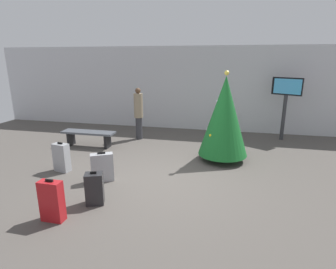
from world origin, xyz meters
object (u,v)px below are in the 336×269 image
holiday_tree (224,116)px  suitcase_0 (52,201)px  waiting_bench (89,135)px  traveller_0 (139,112)px  suitcase_2 (62,158)px  suitcase_3 (95,189)px  suitcase_1 (102,167)px  flight_info_kiosk (286,96)px

holiday_tree → suitcase_0: holiday_tree is taller
waiting_bench → holiday_tree: bearing=-4.3°
traveller_0 → suitcase_2: bearing=-107.1°
suitcase_0 → suitcase_3: 0.79m
suitcase_1 → waiting_bench: bearing=124.6°
suitcase_3 → flight_info_kiosk: bearing=51.7°
flight_info_kiosk → suitcase_1: (-4.45, -4.30, -1.14)m
holiday_tree → waiting_bench: size_ratio=1.42×
suitcase_0 → suitcase_1: bearing=85.5°
suitcase_1 → holiday_tree: bearing=36.6°
traveller_0 → suitcase_1: traveller_0 is taller
suitcase_1 → traveller_0: bearing=94.5°
flight_info_kiosk → suitcase_1: size_ratio=3.06×
waiting_bench → suitcase_0: 4.06m
flight_info_kiosk → waiting_bench: size_ratio=1.25×
waiting_bench → suitcase_1: (1.52, -2.20, -0.05)m
holiday_tree → flight_info_kiosk: bearing=51.8°
flight_info_kiosk → suitcase_2: flight_info_kiosk is taller
suitcase_2 → waiting_bench: bearing=99.5°
traveller_0 → suitcase_1: (0.26, -3.34, -0.60)m
suitcase_3 → suitcase_1: bearing=107.7°
suitcase_3 → waiting_bench: bearing=120.0°
waiting_bench → suitcase_0: size_ratio=2.21×
flight_info_kiosk → suitcase_3: flight_info_kiosk is taller
traveller_0 → suitcase_3: (0.57, -4.29, -0.61)m
holiday_tree → suitcase_0: (-2.68, -3.51, -0.85)m
waiting_bench → suitcase_2: suitcase_2 is taller
traveller_0 → suitcase_3: size_ratio=2.66×
holiday_tree → traveller_0: size_ratio=1.37×
waiting_bench → suitcase_2: size_ratio=2.27×
flight_info_kiosk → suitcase_2: 7.02m
flight_info_kiosk → suitcase_1: bearing=-136.0°
suitcase_2 → suitcase_3: bearing=-39.6°
flight_info_kiosk → suitcase_2: (-5.65, -4.01, -1.12)m
waiting_bench → suitcase_0: suitcase_0 is taller
flight_info_kiosk → traveller_0: 4.84m
flight_info_kiosk → suitcase_0: 7.56m
suitcase_0 → suitcase_2: size_ratio=1.03×
suitcase_2 → suitcase_3: suitcase_2 is taller
traveller_0 → suitcase_3: traveller_0 is taller
suitcase_0 → flight_info_kiosk: bearing=52.3°
suitcase_0 → suitcase_3: suitcase_0 is taller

